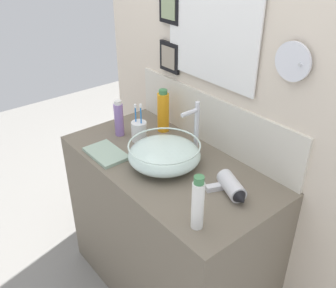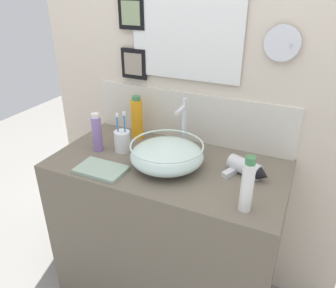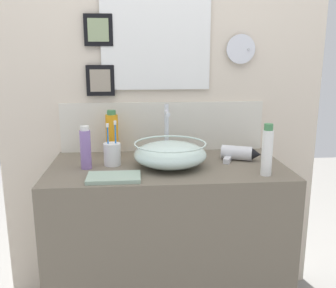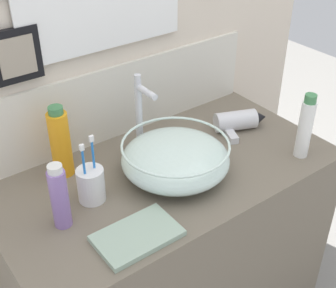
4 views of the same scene
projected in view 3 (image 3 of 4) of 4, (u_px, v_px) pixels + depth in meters
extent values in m
cube|color=#6B6051|center=(167.00, 247.00, 1.85)|extent=(1.09, 0.57, 0.84)
cube|color=beige|center=(162.00, 66.00, 1.95)|extent=(1.72, 0.06, 2.58)
cube|color=beige|center=(163.00, 127.00, 1.99)|extent=(1.07, 0.02, 0.26)
cube|color=white|center=(156.00, 40.00, 1.89)|extent=(0.49, 0.01, 0.44)
cube|color=white|center=(156.00, 40.00, 1.88)|extent=(0.55, 0.01, 0.50)
cylinder|color=silver|center=(241.00, 49.00, 1.92)|extent=(0.15, 0.01, 0.15)
cylinder|color=silver|center=(247.00, 49.00, 1.94)|extent=(0.01, 0.06, 0.01)
cube|color=black|center=(98.00, 30.00, 1.85)|extent=(0.14, 0.02, 0.15)
cube|color=gray|center=(98.00, 30.00, 1.84)|extent=(0.10, 0.01, 0.11)
cube|color=black|center=(100.00, 81.00, 1.90)|extent=(0.14, 0.02, 0.15)
cube|color=gray|center=(100.00, 81.00, 1.89)|extent=(0.10, 0.01, 0.11)
ellipsoid|color=silver|center=(170.00, 155.00, 1.71)|extent=(0.33, 0.33, 0.11)
torus|color=silver|center=(170.00, 143.00, 1.70)|extent=(0.33, 0.33, 0.01)
torus|color=#B2B7BC|center=(170.00, 166.00, 1.72)|extent=(0.12, 0.12, 0.01)
cylinder|color=silver|center=(167.00, 133.00, 1.89)|extent=(0.02, 0.02, 0.24)
cylinder|color=silver|center=(167.00, 113.00, 1.82)|extent=(0.02, 0.09, 0.02)
cylinder|color=silver|center=(167.00, 107.00, 1.86)|extent=(0.02, 0.02, 0.03)
cylinder|color=silver|center=(237.00, 153.00, 1.83)|extent=(0.16, 0.12, 0.07)
cone|color=black|center=(256.00, 154.00, 1.80)|extent=(0.06, 0.07, 0.06)
cube|color=silver|center=(228.00, 159.00, 1.80)|extent=(0.06, 0.09, 0.02)
cylinder|color=white|center=(112.00, 154.00, 1.74)|extent=(0.08, 0.08, 0.10)
cylinder|color=blue|center=(116.00, 144.00, 1.73)|extent=(0.01, 0.01, 0.19)
cube|color=white|center=(115.00, 123.00, 1.71)|extent=(0.01, 0.01, 0.02)
cylinder|color=blue|center=(108.00, 146.00, 1.72)|extent=(0.01, 0.01, 0.18)
cube|color=white|center=(107.00, 125.00, 1.70)|extent=(0.01, 0.01, 0.02)
cylinder|color=#8C6BB2|center=(86.00, 150.00, 1.67)|extent=(0.05, 0.05, 0.18)
cylinder|color=silver|center=(85.00, 128.00, 1.65)|extent=(0.04, 0.04, 0.02)
cylinder|color=orange|center=(112.00, 136.00, 1.88)|extent=(0.06, 0.06, 0.21)
cylinder|color=#3F7F4C|center=(111.00, 112.00, 1.86)|extent=(0.04, 0.04, 0.02)
cylinder|color=white|center=(267.00, 153.00, 1.58)|extent=(0.05, 0.05, 0.20)
cylinder|color=#3F7F4C|center=(269.00, 127.00, 1.55)|extent=(0.04, 0.04, 0.03)
cube|color=#99B29E|center=(114.00, 177.00, 1.54)|extent=(0.22, 0.14, 0.02)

